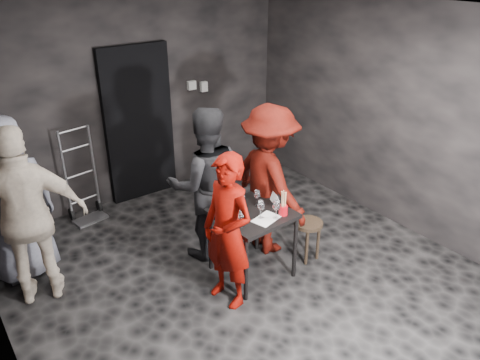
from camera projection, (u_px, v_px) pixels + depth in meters
floor at (247, 279)px, 4.98m from camera, size 4.50×5.00×0.02m
ceiling at (250, 12)px, 3.79m from camera, size 4.50×5.00×0.02m
wall_back at (135, 102)px, 6.20m from camera, size 4.50×0.04×2.70m
wall_right at (398, 118)px, 5.58m from camera, size 0.04×5.00×2.70m
doorway at (139, 124)px, 6.29m from camera, size 0.95×0.10×2.10m
wallbox_upper at (192, 85)px, 6.57m from camera, size 0.12×0.06×0.12m
wallbox_lower at (204, 87)px, 6.70m from camera, size 0.10×0.06×0.14m
hand_truck at (86, 203)px, 6.04m from camera, size 0.41×0.35×1.23m
tasting_table at (252, 220)px, 4.81m from camera, size 0.72×0.72×0.75m
stool at (308, 230)px, 5.17m from camera, size 0.32×0.32×0.47m
server_red at (228, 229)px, 4.36m from camera, size 0.49×0.65×1.62m
woman_black at (205, 173)px, 5.00m from camera, size 1.11×0.85×2.02m
man_maroon at (270, 170)px, 5.11m from camera, size 0.65×1.30×1.98m
bystander_cream at (24, 200)px, 4.28m from camera, size 1.40×0.96×2.18m
bystander_grey at (9, 186)px, 4.64m from camera, size 1.11×0.73×2.09m
tasting_mat at (266, 219)px, 4.64m from camera, size 0.32×0.25×0.00m
wine_glass_a at (242, 218)px, 4.48m from camera, size 0.07×0.07×0.18m
wine_glass_b at (227, 204)px, 4.71m from camera, size 0.09×0.09×0.20m
wine_glass_c at (242, 199)px, 4.81m from camera, size 0.10×0.10×0.20m
wine_glass_d at (261, 209)px, 4.62m from camera, size 0.10×0.10×0.21m
wine_glass_e at (276, 209)px, 4.61m from camera, size 0.09×0.09×0.21m
wine_glass_f at (257, 197)px, 4.85m from camera, size 0.09×0.09×0.19m
wine_bottle at (227, 206)px, 4.61m from camera, size 0.08×0.08×0.34m
breadstick_cup at (283, 203)px, 4.66m from camera, size 0.09×0.09×0.28m
reserved_card at (274, 198)px, 4.93m from camera, size 0.11×0.14×0.10m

